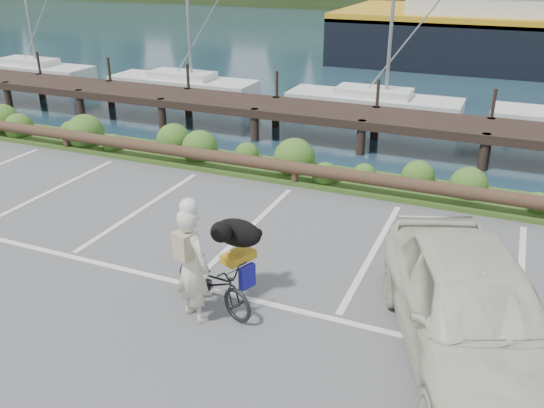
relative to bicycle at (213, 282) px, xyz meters
The scene contains 7 objects.
ground 1.15m from the bicycle, 130.81° to the left, with size 72.00×72.00×0.00m, color #525355.
vegetation_strip 6.15m from the bicycle, 96.47° to the left, with size 34.00×1.60×0.10m, color #3D5B21.
log_rail 5.46m from the bicycle, 97.30° to the left, with size 32.00×0.30×0.60m, color #443021, non-canonical shape.
bicycle is the anchor object (origin of this frame).
cyclist 0.62m from the bicycle, 110.86° to the right, with size 0.68×0.44×1.85m, color beige.
dog 0.87m from the bicycle, 69.14° to the left, with size 0.80×0.39×0.46m, color black.
parked_car 3.84m from the bicycle, ahead, with size 1.89×4.69×1.60m, color beige.
Camera 1 is at (4.58, -7.61, 5.21)m, focal length 38.00 mm.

